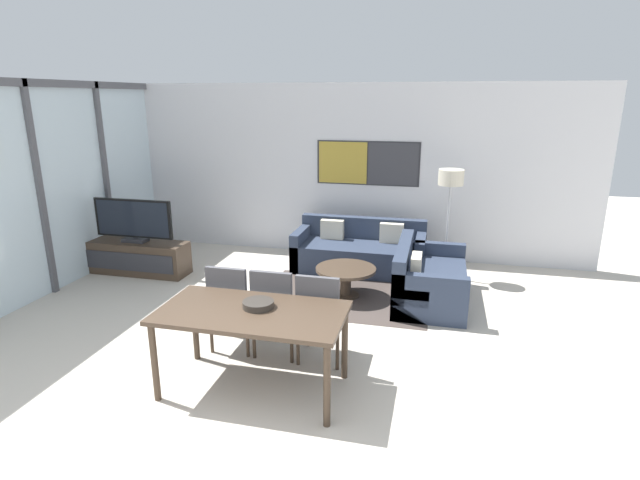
% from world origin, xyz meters
% --- Properties ---
extents(ground_plane, '(24.00, 24.00, 0.00)m').
position_xyz_m(ground_plane, '(0.00, 0.00, 0.00)').
color(ground_plane, beige).
extents(wall_back, '(8.01, 0.09, 2.80)m').
position_xyz_m(wall_back, '(0.01, 5.35, 1.40)').
color(wall_back, silver).
rests_on(wall_back, ground_plane).
extents(window_wall_left, '(0.07, 5.36, 2.80)m').
position_xyz_m(window_wall_left, '(-3.50, 2.68, 1.53)').
color(window_wall_left, silver).
rests_on(window_wall_left, ground_plane).
extents(area_rug, '(2.21, 1.60, 0.01)m').
position_xyz_m(area_rug, '(0.44, 3.46, 0.00)').
color(area_rug, '#473D38').
rests_on(area_rug, ground_plane).
extents(tv_console, '(1.57, 0.46, 0.49)m').
position_xyz_m(tv_console, '(-2.80, 3.63, 0.25)').
color(tv_console, '#423326').
rests_on(tv_console, ground_plane).
extents(television, '(1.25, 0.20, 0.65)m').
position_xyz_m(television, '(-2.80, 3.63, 0.82)').
color(television, '#2D2D33').
rests_on(television, tv_console).
extents(sofa_main, '(1.98, 0.89, 0.75)m').
position_xyz_m(sofa_main, '(0.44, 4.63, 0.26)').
color(sofa_main, '#2D384C').
rests_on(sofa_main, ground_plane).
extents(sofa_side, '(0.89, 1.53, 0.75)m').
position_xyz_m(sofa_side, '(1.47, 3.57, 0.26)').
color(sofa_side, '#2D384C').
rests_on(sofa_side, ground_plane).
extents(coffee_table, '(0.80, 0.80, 0.40)m').
position_xyz_m(coffee_table, '(0.44, 3.46, 0.30)').
color(coffee_table, '#423326').
rests_on(coffee_table, ground_plane).
extents(dining_table, '(1.65, 0.87, 0.77)m').
position_xyz_m(dining_table, '(0.05, 1.10, 0.69)').
color(dining_table, '#423326').
rests_on(dining_table, ground_plane).
extents(dining_chair_left, '(0.46, 0.46, 0.95)m').
position_xyz_m(dining_chair_left, '(-0.43, 1.74, 0.53)').
color(dining_chair_left, '#4C4C51').
rests_on(dining_chair_left, ground_plane).
extents(dining_chair_centre, '(0.46, 0.46, 0.95)m').
position_xyz_m(dining_chair_centre, '(0.05, 1.74, 0.53)').
color(dining_chair_centre, '#4C4C51').
rests_on(dining_chair_centre, ground_plane).
extents(dining_chair_right, '(0.46, 0.46, 0.95)m').
position_xyz_m(dining_chair_right, '(0.52, 1.71, 0.53)').
color(dining_chair_right, '#4C4C51').
rests_on(dining_chair_right, ground_plane).
extents(fruit_bowl, '(0.28, 0.28, 0.06)m').
position_xyz_m(fruit_bowl, '(0.08, 1.18, 0.81)').
color(fruit_bowl, '#332D28').
rests_on(fruit_bowl, dining_table).
extents(floor_lamp, '(0.35, 0.35, 1.60)m').
position_xyz_m(floor_lamp, '(1.73, 4.52, 1.37)').
color(floor_lamp, '#2D2D33').
rests_on(floor_lamp, ground_plane).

